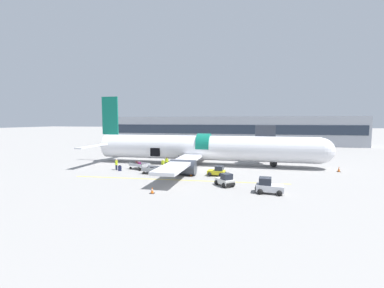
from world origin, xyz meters
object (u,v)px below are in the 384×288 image
(baggage_cart_loading, at_px, (140,166))
(suitcase_on_tarmac_upright, at_px, (120,168))
(airplane, at_px, (201,148))
(ground_crew_loader_a, at_px, (167,162))
(ground_crew_loader_b, at_px, (116,164))
(baggage_tug_rear, at_px, (268,187))
(baggage_cart_queued, at_px, (154,170))
(baggage_tug_lead, at_px, (225,181))
(ground_crew_driver, at_px, (163,164))
(baggage_tug_mid, at_px, (217,172))

(baggage_cart_loading, distance_m, suitcase_on_tarmac_upright, 3.02)
(airplane, height_order, ground_crew_loader_a, airplane)
(ground_crew_loader_a, bearing_deg, ground_crew_loader_b, -148.63)
(suitcase_on_tarmac_upright, bearing_deg, baggage_tug_rear, -19.07)
(baggage_cart_queued, distance_m, ground_crew_loader_a, 5.26)
(baggage_cart_loading, bearing_deg, airplane, 37.13)
(baggage_tug_lead, bearing_deg, ground_crew_driver, 142.44)
(ground_crew_loader_a, distance_m, suitcase_on_tarmac_upright, 7.34)
(baggage_cart_queued, bearing_deg, airplane, 61.06)
(ground_crew_driver, bearing_deg, airplane, 49.83)
(baggage_cart_loading, distance_m, ground_crew_loader_a, 4.33)
(airplane, height_order, ground_crew_driver, airplane)
(airplane, distance_m, ground_crew_driver, 7.70)
(ground_crew_loader_b, bearing_deg, baggage_tug_rear, -19.77)
(baggage_tug_mid, distance_m, baggage_cart_queued, 8.81)
(ground_crew_driver, distance_m, suitcase_on_tarmac_upright, 6.36)
(baggage_tug_lead, height_order, ground_crew_loader_a, ground_crew_loader_a)
(baggage_tug_lead, bearing_deg, ground_crew_loader_b, 161.04)
(baggage_tug_rear, bearing_deg, airplane, 122.88)
(suitcase_on_tarmac_upright, bearing_deg, baggage_cart_loading, 42.41)
(airplane, bearing_deg, ground_crew_loader_b, -145.87)
(airplane, distance_m, baggage_tug_mid, 9.50)
(suitcase_on_tarmac_upright, bearing_deg, baggage_cart_queued, -6.62)
(baggage_cart_queued, height_order, ground_crew_loader_b, ground_crew_loader_b)
(baggage_tug_mid, xyz_separation_m, baggage_tug_rear, (6.18, -7.04, 0.11))
(ground_crew_loader_a, distance_m, ground_crew_driver, 1.95)
(airplane, height_order, suitcase_on_tarmac_upright, airplane)
(baggage_tug_lead, relative_size, baggage_cart_queued, 0.65)
(airplane, distance_m, ground_crew_loader_a, 6.44)
(ground_crew_loader_a, relative_size, ground_crew_loader_b, 0.97)
(airplane, xyz_separation_m, baggage_cart_loading, (-8.35, -6.32, -2.24))
(baggage_tug_lead, xyz_separation_m, ground_crew_loader_a, (-10.27, 9.79, 0.23))
(ground_crew_loader_a, bearing_deg, baggage_tug_mid, -28.28)
(baggage_tug_mid, distance_m, ground_crew_loader_a, 9.87)
(suitcase_on_tarmac_upright, bearing_deg, ground_crew_driver, 24.74)
(baggage_tug_lead, bearing_deg, baggage_tug_rear, -22.66)
(baggage_cart_loading, height_order, ground_crew_driver, ground_crew_driver)
(baggage_cart_queued, bearing_deg, baggage_cart_loading, 141.50)
(baggage_tug_mid, bearing_deg, ground_crew_driver, 162.44)
(baggage_tug_rear, distance_m, baggage_cart_loading, 20.49)
(baggage_tug_mid, height_order, baggage_tug_rear, baggage_tug_rear)
(suitcase_on_tarmac_upright, bearing_deg, baggage_tug_lead, -18.01)
(baggage_cart_queued, relative_size, ground_crew_loader_a, 2.43)
(ground_crew_driver, bearing_deg, ground_crew_loader_a, 91.91)
(baggage_tug_lead, xyz_separation_m, ground_crew_loader_b, (-16.84, 5.79, 0.25))
(baggage_cart_loading, relative_size, ground_crew_loader_a, 2.43)
(baggage_cart_queued, height_order, suitcase_on_tarmac_upright, baggage_cart_queued)
(airplane, relative_size, ground_crew_loader_a, 25.35)
(baggage_cart_loading, distance_m, ground_crew_loader_b, 3.43)
(baggage_tug_lead, relative_size, baggage_tug_mid, 1.03)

